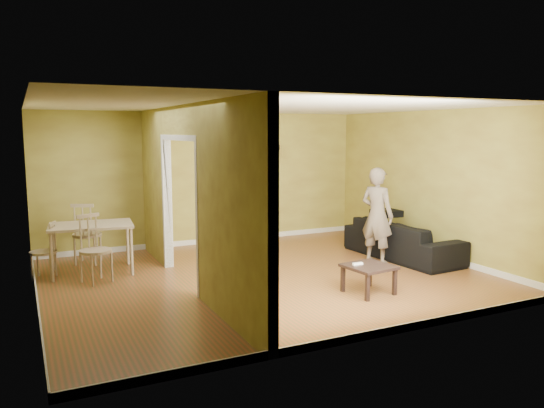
{
  "coord_description": "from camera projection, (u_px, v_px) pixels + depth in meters",
  "views": [
    {
      "loc": [
        -3.36,
        -7.22,
        2.23
      ],
      "look_at": [
        0.2,
        0.2,
        1.1
      ],
      "focal_mm": 35.0,
      "sensor_mm": 36.0,
      "label": 1
    }
  ],
  "objects": [
    {
      "name": "room_shell",
      "position": [
        266.0,
        193.0,
        8.02
      ],
      "size": [
        6.5,
        6.5,
        6.5
      ],
      "color": "#984B27",
      "rests_on": "ground"
    },
    {
      "name": "partition",
      "position": [
        189.0,
        198.0,
        7.51
      ],
      "size": [
        0.22,
        5.5,
        2.6
      ],
      "primitive_type": null,
      "color": "#B6B147",
      "rests_on": "ground"
    },
    {
      "name": "wall_speaker",
      "position": [
        277.0,
        147.0,
        10.98
      ],
      "size": [
        0.1,
        0.1,
        0.1
      ],
      "primitive_type": "cube",
      "color": "black",
      "rests_on": "room_shell"
    },
    {
      "name": "sofa",
      "position": [
        403.0,
        234.0,
        9.36
      ],
      "size": [
        2.32,
        1.11,
        0.86
      ],
      "primitive_type": "imported",
      "rotation": [
        0.0,
        0.0,
        1.63
      ],
      "color": "black",
      "rests_on": "ground"
    },
    {
      "name": "person",
      "position": [
        377.0,
        207.0,
        8.94
      ],
      "size": [
        0.85,
        0.76,
        1.92
      ],
      "primitive_type": "imported",
      "rotation": [
        0.0,
        0.0,
        1.94
      ],
      "color": "slate",
      "rests_on": "ground"
    },
    {
      "name": "bookshelf",
      "position": [
        236.0,
        191.0,
        10.62
      ],
      "size": [
        0.88,
        0.38,
        2.08
      ],
      "color": "white",
      "rests_on": "ground"
    },
    {
      "name": "paper_box_navy_a",
      "position": [
        237.0,
        216.0,
        10.64
      ],
      "size": [
        0.43,
        0.28,
        0.22
      ],
      "primitive_type": "cube",
      "color": "navy",
      "rests_on": "bookshelf"
    },
    {
      "name": "paper_box_teal",
      "position": [
        234.0,
        196.0,
        10.56
      ],
      "size": [
        0.44,
        0.29,
        0.23
      ],
      "primitive_type": "cube",
      "color": "#1A7352",
      "rests_on": "bookshelf"
    },
    {
      "name": "paper_box_navy_b",
      "position": [
        236.0,
        175.0,
        10.52
      ],
      "size": [
        0.44,
        0.29,
        0.22
      ],
      "primitive_type": "cube",
      "color": "navy",
      "rests_on": "bookshelf"
    },
    {
      "name": "paper_box_navy_c",
      "position": [
        235.0,
        166.0,
        10.49
      ],
      "size": [
        0.4,
        0.26,
        0.2
      ],
      "primitive_type": "cube",
      "color": "navy",
      "rests_on": "bookshelf"
    },
    {
      "name": "coffee_table",
      "position": [
        369.0,
        269.0,
        7.31
      ],
      "size": [
        0.6,
        0.6,
        0.4
      ],
      "rotation": [
        0.0,
        0.0,
        0.12
      ],
      "color": "#34221D",
      "rests_on": "ground"
    },
    {
      "name": "game_controller",
      "position": [
        358.0,
        264.0,
        7.32
      ],
      "size": [
        0.15,
        0.04,
        0.03
      ],
      "primitive_type": "cube",
      "color": "white",
      "rests_on": "coffee_table"
    },
    {
      "name": "dining_table",
      "position": [
        91.0,
        229.0,
        8.34
      ],
      "size": [
        1.26,
        0.84,
        0.79
      ],
      "rotation": [
        0.0,
        0.0,
        -0.1
      ],
      "color": "tan",
      "rests_on": "ground"
    },
    {
      "name": "chair_left",
      "position": [
        43.0,
        251.0,
        8.04
      ],
      "size": [
        0.51,
        0.51,
        0.87
      ],
      "primitive_type": null,
      "rotation": [
        0.0,
        0.0,
        -1.91
      ],
      "color": "#D3B985",
      "rests_on": "ground"
    },
    {
      "name": "chair_near",
      "position": [
        95.0,
        249.0,
        7.82
      ],
      "size": [
        0.61,
        0.61,
        1.02
      ],
      "primitive_type": null,
      "rotation": [
        0.0,
        0.0,
        0.39
      ],
      "color": "tan",
      "rests_on": "ground"
    },
    {
      "name": "chair_far",
      "position": [
        87.0,
        233.0,
        8.96
      ],
      "size": [
        0.64,
        0.64,
        1.05
      ],
      "primitive_type": null,
      "rotation": [
        0.0,
        0.0,
        2.72
      ],
      "color": "tan",
      "rests_on": "ground"
    }
  ]
}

